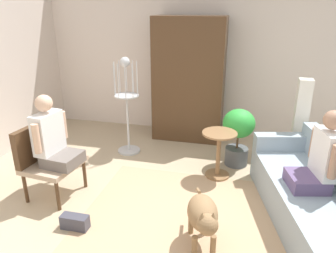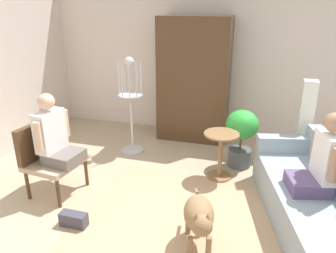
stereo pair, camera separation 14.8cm
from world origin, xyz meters
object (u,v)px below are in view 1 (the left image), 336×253
potted_plant (238,132)px  armoire_cabinet (189,80)px  dog (203,215)px  handbag (75,222)px  couch (315,197)px  round_end_table (219,151)px  armchair (45,155)px  person_on_couch (321,158)px  bird_cage_stand (127,108)px  person_on_armchair (53,138)px  column_lamp (299,126)px

potted_plant → armoire_cabinet: bearing=135.2°
dog → handbag: bearing=-178.1°
couch → round_end_table: couch is taller
handbag → couch: bearing=17.5°
armchair → potted_plant: 2.63m
handbag → dog: bearing=1.9°
person_on_couch → bird_cage_stand: size_ratio=0.56×
person_on_armchair → handbag: bearing=-46.6°
person_on_couch → armoire_cabinet: 2.72m
dog → column_lamp: bearing=61.3°
dog → armoire_cabinet: (-0.66, 2.76, 0.67)m
column_lamp → potted_plant: bearing=-175.1°
person_on_armchair → armoire_cabinet: armoire_cabinet is taller
armoire_cabinet → handbag: bearing=-103.9°
couch → armchair: (-3.14, -0.22, 0.24)m
round_end_table → dog: bearing=-90.3°
person_on_couch → potted_plant: size_ratio=0.99×
column_lamp → handbag: column_lamp is taller
armchair → person_on_couch: bearing=3.4°
couch → handbag: bearing=-162.5°
person_on_armchair → dog: person_on_armchair is taller
bird_cage_stand → person_on_couch: bearing=-25.3°
person_on_armchair → bird_cage_stand: size_ratio=0.56×
person_on_armchair → bird_cage_stand: (0.39, 1.41, -0.03)m
person_on_armchair → bird_cage_stand: 1.47m
column_lamp → couch: bearing=-87.0°
person_on_armchair → potted_plant: (2.10, 1.37, -0.25)m
column_lamp → armoire_cabinet: (-1.72, 0.82, 0.38)m
armchair → person_on_armchair: 0.29m
person_on_couch → potted_plant: 1.47m
armchair → person_on_armchair: person_on_armchair is taller
couch → dog: 1.35m
round_end_table → potted_plant: potted_plant is taller
couch → round_end_table: 1.33m
bird_cage_stand → potted_plant: (1.71, -0.04, -0.22)m
armchair → handbag: 0.98m
round_end_table → armoire_cabinet: bearing=116.8°
person_on_armchair → column_lamp: (2.92, 1.44, -0.12)m
couch → column_lamp: size_ratio=1.66×
column_lamp → armoire_cabinet: bearing=154.5°
potted_plant → handbag: size_ratio=2.89×
couch → armoire_cabinet: armoire_cabinet is taller
potted_plant → column_lamp: (0.82, 0.07, 0.13)m
person_on_armchair → person_on_couch: bearing=3.9°
round_end_table → potted_plant: size_ratio=0.76×
couch → person_on_armchair: person_on_armchair is taller
armchair → person_on_armchair: size_ratio=1.06×
couch → handbag: size_ratio=7.40×
person_on_armchair → bird_cage_stand: bird_cage_stand is taller
couch → round_end_table: bearing=147.6°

